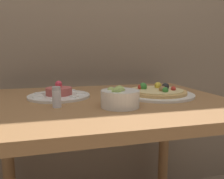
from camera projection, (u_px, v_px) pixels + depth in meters
dining_table at (104, 129)px, 0.91m from camera, size 1.01×0.75×0.76m
pizza_plate at (157, 92)px, 0.96m from camera, size 0.32×0.32×0.05m
tartare_plate at (59, 94)px, 0.93m from camera, size 0.26×0.26×0.07m
small_bowl at (120, 98)px, 0.75m from camera, size 0.13×0.13×0.08m
salt_shaker at (57, 97)px, 0.75m from camera, size 0.03×0.03×0.07m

